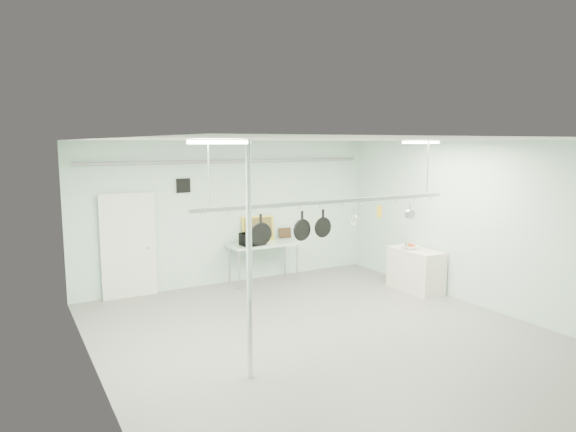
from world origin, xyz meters
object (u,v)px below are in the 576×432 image
prep_table (263,246)px  coffee_canister (261,241)px  fruit_bowl (410,247)px  side_cabinet (416,270)px  skillet_left (261,230)px  skillet_mid (302,226)px  pot_rack (331,200)px  skillet_right (323,223)px  microwave (252,239)px  chrome_pole (249,262)px

prep_table → coffee_canister: coffee_canister is taller
coffee_canister → fruit_bowl: bearing=-37.4°
side_cabinet → skillet_left: size_ratio=2.50×
coffee_canister → skillet_left: bearing=-116.2°
side_cabinet → skillet_mid: (-3.50, -1.10, 1.40)m
prep_table → coffee_canister: 0.24m
pot_rack → skillet_right: size_ratio=10.48×
skillet_right → microwave: bearing=80.0°
fruit_bowl → skillet_right: bearing=-158.2°
pot_rack → skillet_right: (-0.16, 0.00, -0.37)m
microwave → skillet_mid: (-0.64, -3.20, 0.80)m
chrome_pole → side_cabinet: chrome_pole is taller
microwave → coffee_canister: 0.20m
skillet_mid → skillet_right: 0.40m
microwave → skillet_left: (-1.37, -3.20, 0.80)m
skillet_right → skillet_mid: bearing=174.3°
prep_table → microwave: size_ratio=3.14×
pot_rack → fruit_bowl: bearing=22.9°
pot_rack → skillet_left: (-1.28, 0.00, -0.38)m
side_cabinet → coffee_canister: bearing=142.1°
microwave → pot_rack: bearing=82.5°
coffee_canister → fruit_bowl: size_ratio=0.53×
chrome_pole → side_cabinet: 5.37m
chrome_pole → skillet_left: chrome_pole is taller
skillet_mid → skillet_right: (0.39, 0.00, 0.01)m
skillet_left → skillet_right: (1.13, 0.00, 0.01)m
pot_rack → microwave: bearing=88.5°
fruit_bowl → skillet_left: bearing=-163.8°
microwave → skillet_left: 3.57m
side_cabinet → coffee_canister: (-2.67, 2.08, 0.54)m
skillet_mid → microwave: bearing=68.1°
skillet_mid → skillet_left: bearing=169.4°
side_cabinet → microwave: bearing=143.8°
coffee_canister → skillet_right: size_ratio=0.39×
chrome_pole → fruit_bowl: size_ratio=9.40×
skillet_mid → skillet_right: same height
side_cabinet → skillet_right: bearing=-160.5°
chrome_pole → coffee_canister: chrome_pole is taller
chrome_pole → skillet_left: (0.62, 0.90, 0.24)m
skillet_mid → coffee_canister: bearing=64.7°
fruit_bowl → skillet_mid: (-3.41, -1.21, 0.91)m
microwave → coffee_canister: (0.20, -0.02, -0.05)m
side_cabinet → fruit_bowl: size_ratio=3.53×
chrome_pole → microwave: size_ratio=6.28×
chrome_pole → skillet_mid: (1.35, 0.90, 0.25)m
skillet_left → skillet_right: same height
skillet_left → coffee_canister: bearing=66.6°
skillet_mid → pot_rack: bearing=-10.6°
skillet_right → skillet_left: bearing=174.3°
pot_rack → fruit_bowl: pot_rack is taller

